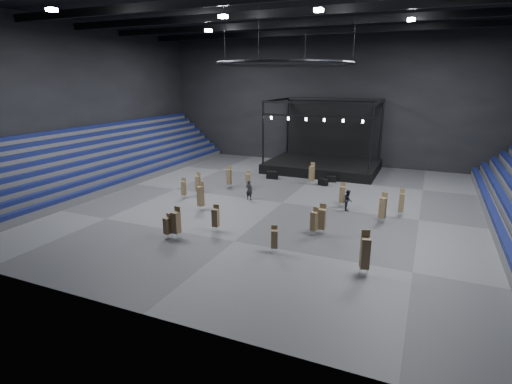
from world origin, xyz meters
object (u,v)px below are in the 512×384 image
at_px(chair_stack_10, 176,222).
at_px(flight_case_mid, 323,182).
at_px(stage, 324,159).
at_px(chair_stack_12, 216,217).
at_px(chair_stack_0, 229,177).
at_px(man_center, 249,190).
at_px(chair_stack_7, 184,188).
at_px(crew_member, 348,200).
at_px(chair_stack_5, 314,221).
at_px(chair_stack_14, 312,173).
at_px(chair_stack_2, 322,218).
at_px(chair_stack_4, 274,238).
at_px(chair_stack_9, 383,207).
at_px(chair_stack_8, 402,202).
at_px(chair_stack_3, 198,183).
at_px(chair_stack_6, 167,225).
at_px(chair_stack_11, 365,252).
at_px(chair_stack_13, 248,179).
at_px(flight_case_right, 332,179).
at_px(chair_stack_1, 342,194).
at_px(flight_case_left, 272,175).
at_px(chair_stack_15, 201,196).

bearing_deg(chair_stack_10, flight_case_mid, 80.44).
height_order(stage, chair_stack_12, stage).
distance_m(chair_stack_0, man_center, 5.08).
bearing_deg(chair_stack_7, crew_member, -8.73).
bearing_deg(chair_stack_5, chair_stack_14, 123.11).
height_order(chair_stack_2, chair_stack_14, chair_stack_14).
xyz_separation_m(chair_stack_4, chair_stack_9, (6.16, 9.24, 0.30)).
distance_m(chair_stack_5, chair_stack_8, 9.61).
bearing_deg(chair_stack_14, man_center, -107.92).
bearing_deg(flight_case_mid, chair_stack_3, -141.91).
relative_size(chair_stack_6, chair_stack_11, 0.68).
relative_size(chair_stack_2, crew_member, 1.26).
distance_m(chair_stack_4, chair_stack_7, 15.69).
bearing_deg(chair_stack_6, chair_stack_4, 20.69).
bearing_deg(chair_stack_4, man_center, 99.57).
bearing_deg(chair_stack_13, chair_stack_2, -56.97).
height_order(chair_stack_3, chair_stack_11, chair_stack_11).
distance_m(stage, chair_stack_4, 27.63).
relative_size(flight_case_right, chair_stack_8, 0.43).
distance_m(chair_stack_1, chair_stack_12, 13.01).
bearing_deg(chair_stack_14, chair_stack_7, -125.96).
bearing_deg(chair_stack_3, chair_stack_10, -67.22).
height_order(chair_stack_10, chair_stack_11, chair_stack_11).
distance_m(chair_stack_13, man_center, 4.34).
xyz_separation_m(chair_stack_2, chair_stack_3, (-14.79, 5.89, -0.09)).
height_order(flight_case_left, crew_member, crew_member).
xyz_separation_m(chair_stack_5, crew_member, (1.20, 7.22, -0.21)).
bearing_deg(chair_stack_5, chair_stack_7, -179.92).
height_order(flight_case_mid, chair_stack_10, chair_stack_10).
xyz_separation_m(chair_stack_7, man_center, (6.24, 2.29, -0.12)).
bearing_deg(chair_stack_2, chair_stack_0, 141.69).
height_order(chair_stack_2, chair_stack_5, chair_stack_2).
xyz_separation_m(flight_case_right, chair_stack_11, (7.19, -22.04, 1.12)).
distance_m(chair_stack_10, chair_stack_15, 6.87).
bearing_deg(chair_stack_14, chair_stack_11, -57.27).
xyz_separation_m(chair_stack_5, chair_stack_11, (4.60, -5.06, 0.30)).
xyz_separation_m(flight_case_left, crew_member, (10.79, -8.50, 0.52)).
bearing_deg(chair_stack_2, stage, 101.49).
xyz_separation_m(chair_stack_9, crew_member, (-3.30, 2.23, -0.39)).
bearing_deg(chair_stack_8, chair_stack_1, 170.07).
height_order(chair_stack_0, chair_stack_4, chair_stack_0).
relative_size(flight_case_left, chair_stack_0, 0.54).
bearing_deg(stage, chair_stack_14, -85.41).
height_order(flight_case_right, chair_stack_14, chair_stack_14).
bearing_deg(chair_stack_4, chair_stack_8, 35.22).
relative_size(flight_case_mid, flight_case_right, 1.05).
xyz_separation_m(chair_stack_15, man_center, (2.69, 4.84, -0.40)).
height_order(chair_stack_4, man_center, man_center).
distance_m(flight_case_right, chair_stack_13, 10.17).
distance_m(stage, chair_stack_14, 8.25).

